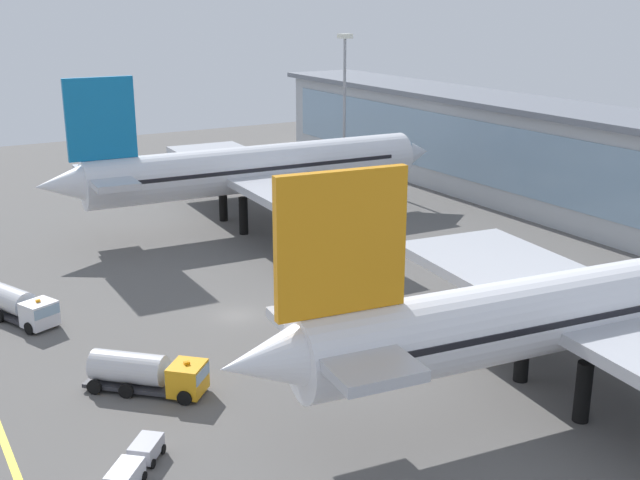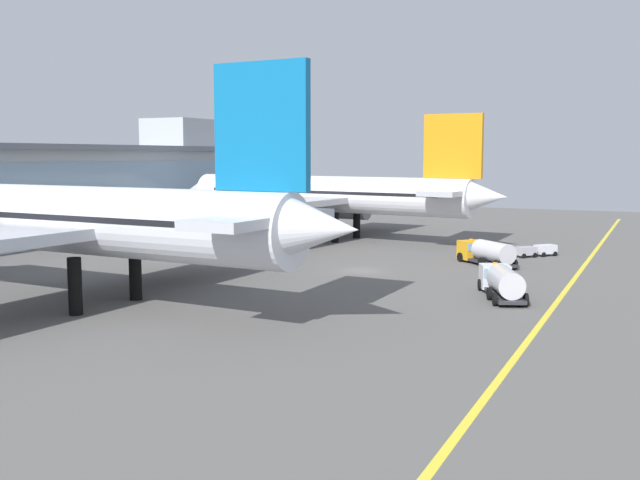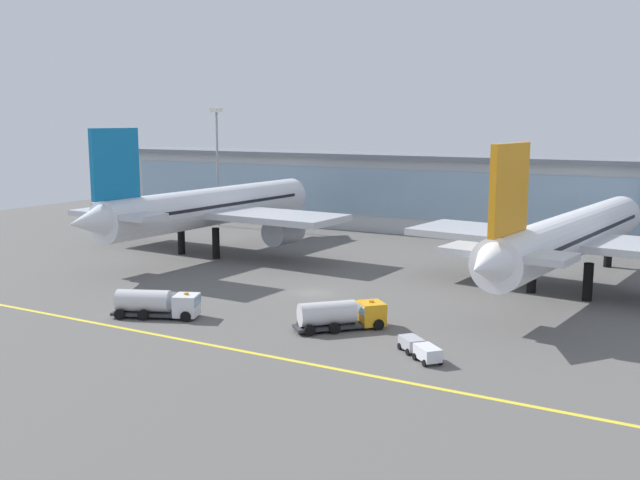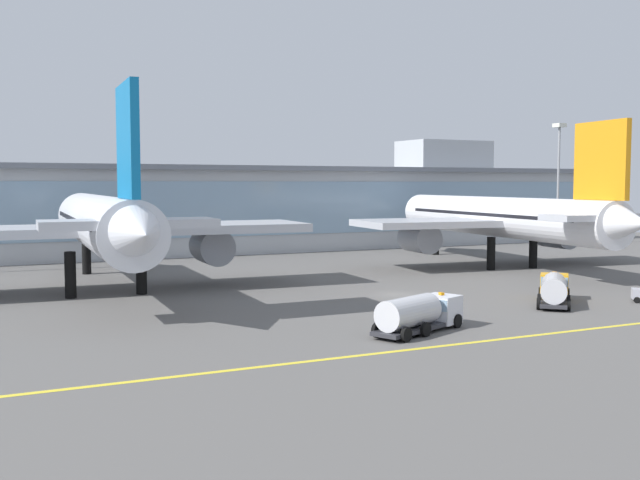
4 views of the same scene
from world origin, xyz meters
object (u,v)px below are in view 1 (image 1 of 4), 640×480
at_px(airliner_near_right, 594,306).
at_px(apron_light_mast_centre, 345,85).
at_px(fuel_tanker_truck, 150,373).
at_px(service_truck_far, 135,463).
at_px(airliner_near_left, 255,170).
at_px(baggage_tug_near, 19,305).

bearing_deg(airliner_near_right, apron_light_mast_centre, 78.33).
bearing_deg(fuel_tanker_truck, service_truck_far, -69.88).
distance_m(airliner_near_left, fuel_tanker_truck, 45.72).
bearing_deg(baggage_tug_near, airliner_near_right, 20.68).
bearing_deg(apron_light_mast_centre, service_truck_far, -40.63).
distance_m(airliner_near_left, service_truck_far, 56.19).
bearing_deg(airliner_near_left, fuel_tanker_truck, -122.85).
bearing_deg(service_truck_far, fuel_tanker_truck, -162.11).
height_order(airliner_near_right, apron_light_mast_centre, apron_light_mast_centre).
bearing_deg(service_truck_far, baggage_tug_near, -135.81).
height_order(airliner_near_right, service_truck_far, airliner_near_right).
bearing_deg(airliner_near_left, baggage_tug_near, -147.65).
height_order(airliner_near_right, fuel_tanker_truck, airliner_near_right).
bearing_deg(service_truck_far, airliner_near_right, 120.32).
distance_m(airliner_near_left, airliner_near_right, 52.85).
relative_size(airliner_near_left, fuel_tanker_truck, 6.41).
height_order(airliner_near_left, baggage_tug_near, airliner_near_left).
height_order(airliner_near_left, service_truck_far, airliner_near_left).
distance_m(fuel_tanker_truck, service_truck_far, 10.68).
bearing_deg(fuel_tanker_truck, airliner_near_right, 13.47).
bearing_deg(baggage_tug_near, airliner_near_left, 96.42).
distance_m(baggage_tug_near, service_truck_far, 28.49).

